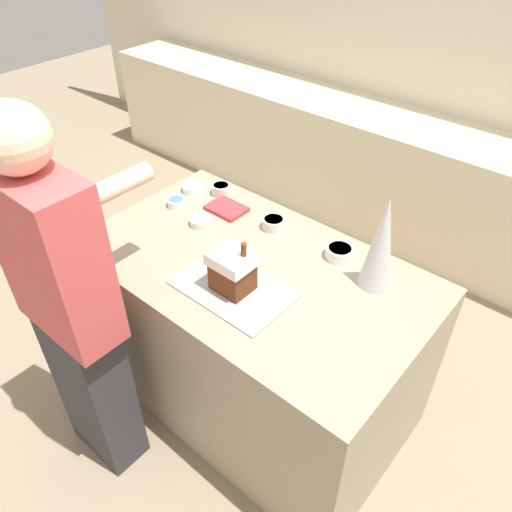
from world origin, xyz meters
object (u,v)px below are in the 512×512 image
Objects in this scene: decorative_tree at (382,243)px; candy_bowl_far_left at (221,189)px; baking_tray at (233,288)px; candy_bowl_behind_tray at (340,252)px; candy_bowl_near_tray_right at (193,187)px; person at (72,312)px; candy_bowl_center_rear at (177,202)px; candy_bowl_far_right at (201,221)px; gingerbread_house at (232,270)px; candy_bowl_beside_tree at (274,223)px; cookbook at (227,209)px.

decorative_tree is 0.99m from candy_bowl_far_left.
candy_bowl_behind_tray is (0.21, 0.46, 0.02)m from baking_tray.
candy_bowl_near_tray_right is at bearing -178.30° from candy_bowl_behind_tray.
person is at bearing -128.35° from baking_tray.
candy_bowl_center_rear is at bearing -172.89° from decorative_tree.
person reaches higher than candy_bowl_far_right.
gingerbread_house is 0.56× the size of decorative_tree.
candy_bowl_center_rear is (-1.06, -0.13, -0.18)m from decorative_tree.
candy_bowl_beside_tree reaches higher than candy_bowl_near_tray_right.
decorative_tree is 0.28m from candy_bowl_behind_tray.
candy_bowl_behind_tray is at bearing 65.11° from baking_tray.
candy_bowl_center_rear is 0.87m from candy_bowl_behind_tray.
candy_bowl_behind_tray is 1.16× the size of candy_bowl_far_right.
decorative_tree reaches higher than candy_bowl_beside_tree.
candy_bowl_beside_tree is at bearing 18.97° from candy_bowl_center_rear.
baking_tray is at bearing -151.19° from gingerbread_house.
candy_bowl_beside_tree is at bearing 1.28° from candy_bowl_near_tray_right.
decorative_tree is 0.60m from candy_bowl_beside_tree.
baking_tray is 0.75m from candy_bowl_far_left.
gingerbread_house is at bearing -32.33° from candy_bowl_near_tray_right.
cookbook is (-0.42, 0.41, -0.09)m from gingerbread_house.
baking_tray is 5.10× the size of candy_bowl_center_rear.
decorative_tree reaches higher than candy_bowl_far_left.
candy_bowl_beside_tree is at bearing 35.78° from candy_bowl_far_right.
decorative_tree is 3.34× the size of candy_bowl_behind_tray.
baking_tray is 0.49m from candy_bowl_far_right.
candy_bowl_beside_tree reaches higher than candy_bowl_far_right.
candy_bowl_near_tray_right reaches higher than baking_tray.
candy_bowl_center_rear is 0.25m from candy_bowl_far_left.
baking_tray is 4.98× the size of candy_bowl_far_left.
cookbook is (0.22, 0.13, -0.01)m from candy_bowl_center_rear.
decorative_tree is at bearing 44.25° from gingerbread_house.
cookbook is (-0.84, 0.00, -0.20)m from decorative_tree.
person is at bearing -81.40° from candy_bowl_far_left.
baking_tray is 2.52× the size of cookbook.
candy_bowl_center_rear is 0.52m from candy_bowl_beside_tree.
candy_bowl_center_rear is at bearing -111.44° from candy_bowl_far_left.
gingerbread_house is at bearing -135.75° from decorative_tree.
person is (0.24, -0.78, -0.03)m from candy_bowl_center_rear.
person is at bearing -87.37° from candy_bowl_far_right.
decorative_tree is at bearing 7.11° from candy_bowl_center_rear.
candy_bowl_far_left is 0.15m from candy_bowl_near_tray_right.
candy_bowl_center_rear is (-0.64, 0.28, -0.08)m from gingerbread_house.
candy_bowl_far_left reaches higher than candy_bowl_near_tray_right.
candy_bowl_behind_tray and candy_bowl_beside_tree have the same top height.
decorative_tree is 1.24m from person.
decorative_tree is 2.17× the size of cookbook.
candy_bowl_behind_tray is 1.29× the size of candy_bowl_far_left.
candy_bowl_behind_tray is 0.68m from candy_bowl_far_right.
gingerbread_house is 0.13× the size of person.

